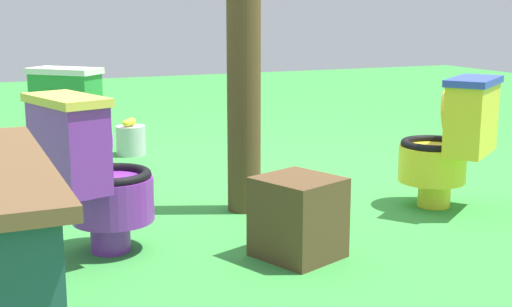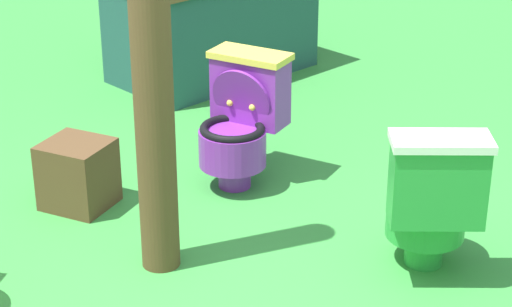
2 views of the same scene
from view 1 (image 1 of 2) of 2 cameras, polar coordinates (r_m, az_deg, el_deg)
ground at (r=4.47m, az=-0.87°, el=-2.36°), size 14.00×14.00×0.00m
toilet_green at (r=4.44m, az=-15.81°, el=1.97°), size 0.63×0.63×0.73m
toilet_yellow at (r=3.97m, az=15.41°, el=0.93°), size 0.62×0.63×0.73m
toilet_purple at (r=3.18m, az=-13.04°, el=-1.59°), size 0.59×0.53×0.73m
wooden_post at (r=3.73m, az=-1.00°, el=9.61°), size 0.18×0.18×1.90m
small_crate at (r=3.13m, az=3.43°, el=-5.16°), size 0.41×0.43×0.36m
lemon_bucket at (r=5.37m, az=-10.07°, el=1.12°), size 0.22×0.22×0.28m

